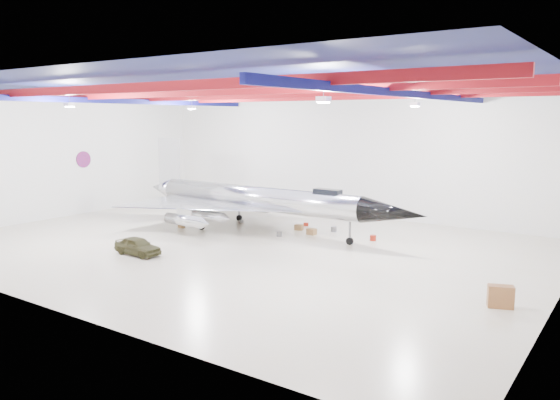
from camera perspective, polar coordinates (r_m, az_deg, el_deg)
The scene contains 17 objects.
floor at distance 38.24m, azimuth -4.16°, elevation -4.74°, with size 40.00×40.00×0.00m, color #C3B59B.
wall_back at distance 49.90m, azimuth 6.62°, elevation 4.76°, with size 40.00×40.00×0.00m, color silver.
wall_left at distance 52.22m, azimuth -21.69°, elevation 4.37°, with size 30.00×30.00×0.00m, color silver.
ceiling at distance 37.26m, azimuth -4.35°, elevation 11.95°, with size 40.00×40.00×0.00m, color #0A0F38.
ceiling_structure at distance 37.23m, azimuth -4.33°, elevation 10.91°, with size 39.50×29.50×1.08m.
wall_roundel at distance 53.34m, azimuth -19.85°, elevation 4.01°, with size 1.50×1.50×0.10m, color #B21414.
jet_aircraft at distance 42.71m, azimuth -2.56°, elevation -0.14°, with size 25.91×15.10×7.07m.
jeep at distance 36.61m, azimuth -14.65°, elevation -4.67°, with size 1.39×3.45×1.17m, color #3A381D.
desk at distance 27.91m, azimuth 22.06°, elevation -9.33°, with size 1.16×0.58×1.06m, color brown.
crate_ply at distance 44.78m, azimuth -10.27°, elevation -2.66°, with size 0.47×0.37×0.33m, color olive.
toolbox_red at distance 44.87m, azimuth 2.74°, elevation -2.55°, with size 0.39×0.31×0.27m, color maroon.
engine_drum at distance 40.87m, azimuth -0.07°, elevation -3.58°, with size 0.41×0.41×0.37m, color #59595B.
parts_bin at distance 41.58m, azimuth 3.32°, elevation -3.32°, with size 0.66×0.52×0.46m, color olive.
crate_small at distance 46.17m, azimuth -4.10°, elevation -2.26°, with size 0.34×0.28×0.24m, color #59595B.
tool_chest at distance 40.06m, azimuth 9.69°, elevation -3.93°, with size 0.45×0.45×0.41m, color maroon.
oil_barrel at distance 43.21m, azimuth 1.98°, elevation -2.87°, with size 0.62×0.50×0.44m, color olive.
spares_box at distance 42.77m, azimuth 5.63°, elevation -3.04°, with size 0.45×0.45×0.41m, color #59595B.
Camera 1 is at (23.29, -29.01, 8.85)m, focal length 35.00 mm.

